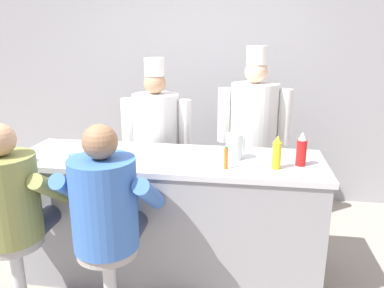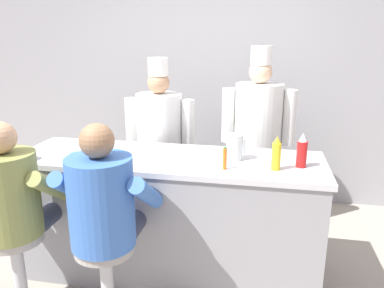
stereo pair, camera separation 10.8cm
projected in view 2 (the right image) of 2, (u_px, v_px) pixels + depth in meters
The scene contains 13 objects.
wall_back at pixel (204, 81), 4.25m from camera, with size 10.00×0.06×2.70m.
diner_counter at pixel (169, 216), 2.93m from camera, with size 2.30×0.72×0.97m.
ketchup_bottle_red at pixel (302, 151), 2.55m from camera, with size 0.07×0.07×0.24m.
mustard_bottle_yellow at pixel (276, 154), 2.49m from camera, with size 0.06×0.06×0.23m.
hot_sauce_bottle_orange at pixel (225, 159), 2.51m from camera, with size 0.03×0.03×0.16m.
water_pitcher_clear at pixel (234, 147), 2.71m from camera, with size 0.14×0.12×0.19m.
breakfast_plate at pixel (95, 152), 2.88m from camera, with size 0.24×0.24×0.05m.
cereal_bowl at pixel (27, 156), 2.72m from camera, with size 0.13×0.13×0.05m.
coffee_mug_blue at pixel (77, 158), 2.63m from camera, with size 0.14×0.09×0.08m.
diner_seated_olive at pixel (12, 201), 2.40m from camera, with size 0.59×0.58×1.35m.
diner_seated_blue at pixel (104, 208), 2.29m from camera, with size 0.60×0.59×1.37m.
cook_in_whites_near at pixel (160, 140), 3.47m from camera, with size 0.65×0.42×1.66m.
cook_in_whites_far at pixel (258, 132), 3.55m from camera, with size 0.69×0.44×1.76m.
Camera 2 is at (0.69, -2.22, 1.84)m, focal length 35.00 mm.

